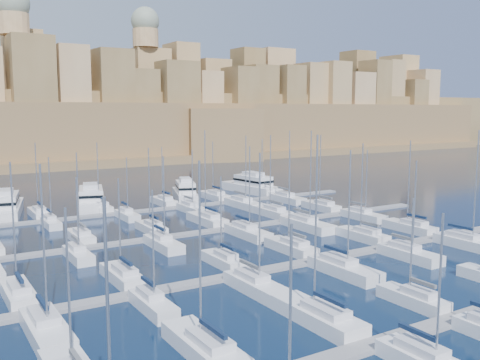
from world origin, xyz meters
TOP-DOWN VIEW (x-y plane):
  - ground at (0.00, 0.00)m, footprint 600.00×600.00m
  - pontoon_near at (0.00, -34.00)m, footprint 84.00×2.00m
  - pontoon_mid_near at (0.00, -12.00)m, footprint 84.00×2.00m
  - pontoon_mid_far at (0.00, 10.00)m, footprint 84.00×2.00m
  - pontoon_far at (0.00, 32.00)m, footprint 84.00×2.00m
  - sailboat_1 at (-24.44, -28.06)m, footprint 3.04×10.13m
  - sailboat_2 at (-12.53, -27.88)m, footprint 3.15×10.50m
  - sailboat_3 at (-1.38, -29.23)m, footprint 2.32×7.75m
  - sailboat_12 at (-34.95, -6.69)m, footprint 2.65×8.84m
  - sailboat_13 at (-23.75, -6.68)m, footprint 2.66×8.86m
  - sailboat_14 at (-10.78, -7.18)m, footprint 2.35×7.84m
  - sailboat_15 at (0.42, -6.52)m, footprint 2.75×9.18m
  - sailboat_16 at (13.92, -6.61)m, footprint 2.70×9.01m
  - sailboat_17 at (24.44, -6.46)m, footprint 2.80×9.32m
  - sailboat_18 at (-34.46, -17.81)m, footprint 2.96×9.87m
  - sailboat_19 at (-24.24, -16.78)m, footprint 2.33×7.76m
  - sailboat_20 at (-12.67, -17.66)m, footprint 2.87×9.56m
  - sailboat_21 at (-0.43, -18.00)m, footprint 3.08×10.26m
  - sailboat_22 at (11.52, -17.48)m, footprint 2.76×9.19m
  - sailboat_23 at (23.30, -17.96)m, footprint 3.05×10.17m
  - sailboat_25 at (-22.69, 15.00)m, footprint 2.46×8.21m
  - sailboat_26 at (-11.37, 15.01)m, footprint 2.47×8.24m
  - sailboat_27 at (-0.69, 15.97)m, footprint 3.05×10.18m
  - sailboat_28 at (12.75, 15.70)m, footprint 2.89×9.65m
  - sailboat_29 at (24.38, 15.44)m, footprint 2.73×9.10m
  - sailboat_31 at (-25.65, 5.21)m, footprint 2.33×7.78m
  - sailboat_32 at (-13.81, 4.65)m, footprint 2.68×8.93m
  - sailboat_33 at (0.09, 4.23)m, footprint 2.93×9.78m
  - sailboat_34 at (11.42, 3.68)m, footprint 3.27×10.89m
  - sailboat_35 at (24.85, 4.52)m, footprint 2.76×9.19m
  - sailboat_37 at (-24.25, 37.26)m, footprint 2.62×8.73m
  - sailboat_38 at (-12.91, 37.37)m, footprint 2.69×8.97m
  - sailboat_39 at (0.45, 37.18)m, footprint 2.58×8.59m
  - sailboat_40 at (12.68, 37.68)m, footprint 2.88×9.60m
  - sailboat_41 at (25.24, 37.07)m, footprint 2.51×8.36m
  - sailboat_43 at (-24.26, 27.53)m, footprint 2.14×7.13m
  - sailboat_44 at (-11.04, 27.25)m, footprint 2.31×7.70m
  - sailboat_45 at (1.65, 26.76)m, footprint 2.61×8.71m
  - sailboat_46 at (12.91, 25.72)m, footprint 3.24×10.81m
  - sailboat_47 at (24.13, 26.28)m, footprint 2.90×9.68m
  - motor_yacht_a at (-29.29, 42.14)m, footprint 9.24×18.72m
  - motor_yacht_b at (-13.27, 41.89)m, footprint 9.71×18.20m
  - motor_yacht_c at (6.86, 40.25)m, footprint 8.54×14.63m
  - motor_yacht_d at (25.12, 41.73)m, footprint 7.18×17.62m
  - fortified_city at (-0.19, 155.26)m, footprint 460.00×108.95m

SIDE VIEW (x-z plane):
  - ground at x=0.00m, z-range 0.00..0.00m
  - pontoon_near at x=0.00m, z-range 0.00..0.40m
  - pontoon_mid_near at x=0.00m, z-range 0.00..0.40m
  - pontoon_mid_far at x=0.00m, z-range 0.00..0.40m
  - pontoon_far at x=0.00m, z-range 0.00..0.40m
  - sailboat_3 at x=-1.38m, z-range -4.90..6.31m
  - sailboat_31 at x=-25.65m, z-range -4.94..6.36m
  - sailboat_44 at x=-11.04m, z-range -5.05..6.47m
  - sailboat_14 at x=-10.78m, z-range -5.11..6.53m
  - sailboat_43 at x=-24.26m, z-range -5.34..6.78m
  - sailboat_19 at x=-24.24m, z-range -5.47..6.91m
  - sailboat_39 at x=0.45m, z-range -5.40..6.85m
  - sailboat_13 at x=-23.75m, z-range -5.38..6.83m
  - sailboat_45 at x=1.65m, z-range -5.48..6.93m
  - sailboat_41 at x=25.24m, z-range -5.87..7.34m
  - sailboat_35 at x=24.85m, z-range -5.70..7.17m
  - sailboat_25 at x=-22.69m, z-range -6.07..7.54m
  - sailboat_32 at x=-13.81m, z-range -6.00..7.47m
  - sailboat_26 at x=-11.37m, z-range -6.21..7.68m
  - sailboat_38 at x=-12.91m, z-range -6.04..7.52m
  - sailboat_22 at x=11.52m, z-range -5.96..7.44m
  - sailboat_37 at x=-24.25m, z-range -6.21..7.69m
  - sailboat_40 at x=12.68m, z-range -5.76..7.24m
  - sailboat_12 at x=-34.95m, z-range -6.58..8.08m
  - sailboat_15 at x=0.42m, z-range -6.56..8.06m
  - sailboat_16 at x=13.92m, z-range -6.71..8.21m
  - sailboat_33 at x=0.09m, z-range -6.43..7.94m
  - sailboat_29 at x=24.38m, z-range -6.77..8.27m
  - sailboat_17 at x=24.44m, z-range -6.74..8.25m
  - sailboat_28 at x=12.75m, z-range -6.87..8.39m
  - sailboat_20 at x=-12.67m, z-range -6.97..8.49m
  - sailboat_47 at x=24.13m, z-range -7.00..8.52m
  - sailboat_18 at x=-34.46m, z-range -6.97..8.50m
  - sailboat_21 at x=-0.43m, z-range -6.87..8.40m
  - sailboat_46 at x=12.91m, z-range -6.62..8.16m
  - sailboat_1 at x=-24.44m, z-range -7.22..8.76m
  - sailboat_27 at x=-0.69m, z-range -7.41..8.96m
  - sailboat_23 at x=23.30m, z-range -7.78..9.34m
  - sailboat_34 at x=11.42m, z-range -7.49..9.05m
  - sailboat_2 at x=-12.53m, z-range -8.05..9.62m
  - motor_yacht_a at x=-29.29m, z-range -0.90..4.35m
  - motor_yacht_b at x=-13.27m, z-range -0.90..4.35m
  - motor_yacht_c at x=6.86m, z-range -0.90..4.35m
  - motor_yacht_d at x=25.12m, z-range -0.90..4.35m
  - fortified_city at x=-0.19m, z-range -15.02..44.50m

